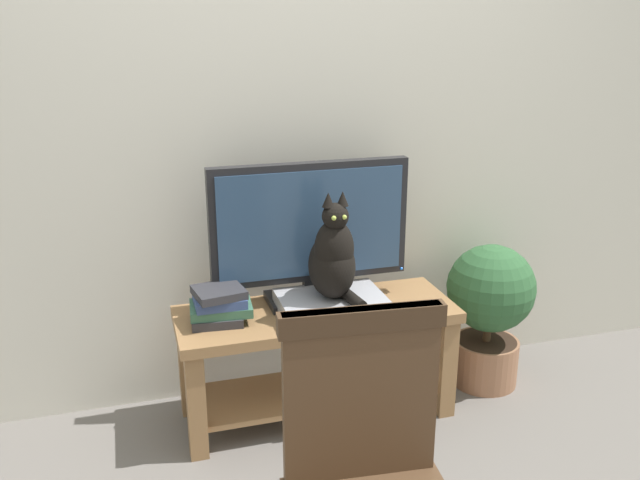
% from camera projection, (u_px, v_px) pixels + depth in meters
% --- Properties ---
extents(back_wall, '(7.00, 0.12, 2.80)m').
position_uv_depth(back_wall, '(285.00, 74.00, 2.81)').
color(back_wall, beige).
rests_on(back_wall, ground).
extents(tv_stand, '(1.14, 0.42, 0.49)m').
position_uv_depth(tv_stand, '(317.00, 343.00, 2.83)').
color(tv_stand, olive).
rests_on(tv_stand, ground).
extents(tv, '(0.82, 0.20, 0.59)m').
position_uv_depth(tv, '(310.00, 230.00, 2.76)').
color(tv, black).
rests_on(tv, tv_stand).
extents(media_box, '(0.42, 0.30, 0.08)m').
position_uv_depth(media_box, '(332.00, 305.00, 2.72)').
color(media_box, '#ADADB2').
rests_on(media_box, tv_stand).
extents(cat, '(0.18, 0.29, 0.44)m').
position_uv_depth(cat, '(333.00, 258.00, 2.65)').
color(cat, black).
rests_on(cat, media_box).
extents(wooden_chair, '(0.47, 0.47, 0.94)m').
position_uv_depth(wooden_chair, '(370.00, 474.00, 1.70)').
color(wooden_chair, '#513823').
rests_on(wooden_chair, ground).
extents(book_stack, '(0.25, 0.20, 0.14)m').
position_uv_depth(book_stack, '(219.00, 305.00, 2.65)').
color(book_stack, '#2D2D33').
rests_on(book_stack, tv_stand).
extents(potted_plant, '(0.39, 0.39, 0.67)m').
position_uv_depth(potted_plant, '(489.00, 306.00, 3.06)').
color(potted_plant, '#9E6B4C').
rests_on(potted_plant, ground).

